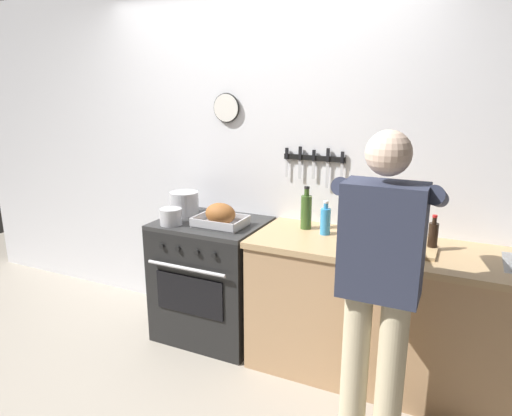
# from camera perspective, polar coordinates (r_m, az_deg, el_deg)

# --- Properties ---
(wall_back) EXTENTS (6.00, 0.13, 2.60)m
(wall_back) POSITION_cam_1_polar(r_m,az_deg,el_deg) (3.44, 0.45, 5.84)
(wall_back) COLOR silver
(wall_back) RESTS_ON ground
(counter_block) EXTENTS (2.03, 0.65, 0.90)m
(counter_block) POSITION_cam_1_polar(r_m,az_deg,el_deg) (3.06, 18.88, -12.86)
(counter_block) COLOR tan
(counter_block) RESTS_ON ground
(stove) EXTENTS (0.76, 0.67, 0.90)m
(stove) POSITION_cam_1_polar(r_m,az_deg,el_deg) (3.47, -5.46, -8.79)
(stove) COLOR black
(stove) RESTS_ON ground
(person_cook) EXTENTS (0.51, 0.63, 1.66)m
(person_cook) POSITION_cam_1_polar(r_m,az_deg,el_deg) (2.32, 15.29, -8.21)
(person_cook) COLOR #C6B793
(person_cook) RESTS_ON ground
(roasting_pan) EXTENTS (0.35, 0.26, 0.16)m
(roasting_pan) POSITION_cam_1_polar(r_m,az_deg,el_deg) (3.18, -4.47, -1.02)
(roasting_pan) COLOR #B7B7BC
(roasting_pan) RESTS_ON stove
(stock_pot) EXTENTS (0.22, 0.22, 0.17)m
(stock_pot) POSITION_cam_1_polar(r_m,az_deg,el_deg) (3.50, -8.96, 0.59)
(stock_pot) COLOR #B7B7BC
(stock_pot) RESTS_ON stove
(saucepan) EXTENTS (0.16, 0.16, 0.12)m
(saucepan) POSITION_cam_1_polar(r_m,az_deg,el_deg) (3.26, -10.61, -1.07)
(saucepan) COLOR #B7B7BC
(saucepan) RESTS_ON stove
(cutting_board) EXTENTS (0.36, 0.24, 0.02)m
(cutting_board) POSITION_cam_1_polar(r_m,az_deg,el_deg) (2.86, 18.11, -4.89)
(cutting_board) COLOR tan
(cutting_board) RESTS_ON counter_block
(bottle_vinegar) EXTENTS (0.06, 0.06, 0.26)m
(bottle_vinegar) POSITION_cam_1_polar(r_m,az_deg,el_deg) (3.10, 12.08, -1.05)
(bottle_vinegar) COLOR #997F4C
(bottle_vinegar) RESTS_ON counter_block
(bottle_soy_sauce) EXTENTS (0.06, 0.06, 0.22)m
(bottle_soy_sauce) POSITION_cam_1_polar(r_m,az_deg,el_deg) (2.90, 21.28, -3.24)
(bottle_soy_sauce) COLOR black
(bottle_soy_sauce) RESTS_ON counter_block
(bottle_dish_soap) EXTENTS (0.07, 0.07, 0.23)m
(bottle_dish_soap) POSITION_cam_1_polar(r_m,az_deg,el_deg) (3.02, 8.68, -1.56)
(bottle_dish_soap) COLOR #338CCC
(bottle_dish_soap) RESTS_ON counter_block
(bottle_cooking_oil) EXTENTS (0.07, 0.07, 0.24)m
(bottle_cooking_oil) POSITION_cam_1_polar(r_m,az_deg,el_deg) (3.08, 16.85, -1.64)
(bottle_cooking_oil) COLOR gold
(bottle_cooking_oil) RESTS_ON counter_block
(bottle_olive_oil) EXTENTS (0.07, 0.07, 0.30)m
(bottle_olive_oil) POSITION_cam_1_polar(r_m,az_deg,el_deg) (3.12, 6.30, -0.39)
(bottle_olive_oil) COLOR #385623
(bottle_olive_oil) RESTS_ON counter_block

